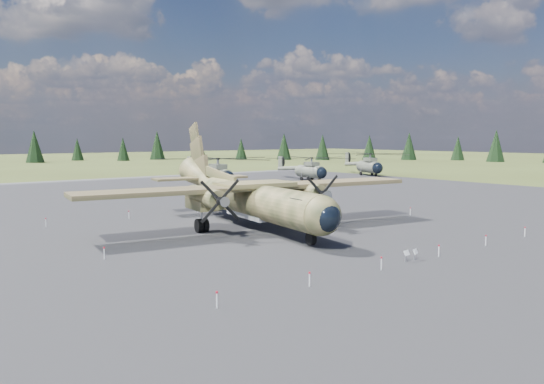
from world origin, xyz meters
TOP-DOWN VIEW (x-y plane):
  - ground at (0.00, 0.00)m, footprint 500.00×500.00m
  - apron at (0.00, 10.00)m, footprint 120.00×120.00m
  - transport_plane at (-1.05, 4.75)m, footprint 32.07×28.92m
  - helicopter_near at (16.22, 38.01)m, footprint 21.70×24.02m
  - helicopter_mid at (38.59, 40.31)m, footprint 19.13×21.45m
  - helicopter_far at (57.74, 42.56)m, footprint 24.49×24.49m
  - info_placard_left at (-0.99, -13.07)m, footprint 0.53×0.27m
  - info_placard_right at (-0.06, -13.08)m, footprint 0.52×0.33m
  - barrier_fence at (-0.46, -0.08)m, footprint 33.12×29.62m
  - treeline at (-0.99, 1.57)m, footprint 333.17×320.45m

SIDE VIEW (x-z plane):
  - ground at x=0.00m, z-range 0.00..0.00m
  - apron at x=0.00m, z-range -0.02..0.02m
  - barrier_fence at x=-0.46m, z-range 0.08..0.93m
  - info_placard_right at x=-0.06m, z-range 0.13..0.89m
  - info_placard_left at x=-0.99m, z-range 0.13..0.93m
  - transport_plane at x=-1.05m, z-range -2.24..8.31m
  - helicopter_mid at x=38.59m, z-range 0.93..5.40m
  - helicopter_far at x=57.74m, z-range 1.01..5.83m
  - helicopter_near at x=16.22m, z-range 1.04..6.01m
  - treeline at x=-0.99m, z-range -0.65..10.33m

